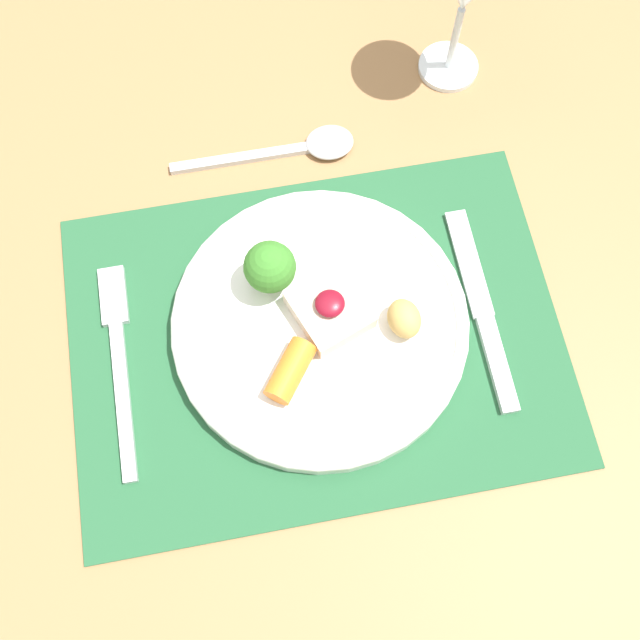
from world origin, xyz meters
The scene contains 7 objects.
ground_plane centered at (0.00, 0.00, 0.00)m, with size 8.00×8.00×0.00m, color gray.
dining_table centered at (0.00, 0.00, 0.65)m, with size 1.32×1.11×0.73m.
placemat centered at (0.00, 0.00, 0.73)m, with size 0.45×0.32×0.00m, color #235633.
dinner_plate centered at (0.00, 0.01, 0.75)m, with size 0.27×0.27×0.07m.
fork centered at (-0.18, 0.02, 0.74)m, with size 0.02×0.20×0.01m.
knife centered at (0.16, -0.01, 0.74)m, with size 0.02×0.20×0.01m.
spoon centered at (0.03, 0.20, 0.74)m, with size 0.19×0.04×0.01m.
Camera 1 is at (-0.04, -0.22, 1.38)m, focal length 42.00 mm.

